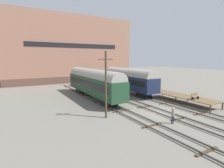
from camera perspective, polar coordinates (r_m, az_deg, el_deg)
ground_plane at (r=24.11m, az=15.35°, el=-8.95°), size 200.00×200.00×0.00m
track_left at (r=21.44m, az=7.35°, el=-10.50°), size 2.60×60.00×0.26m
track_middle at (r=24.07m, az=15.36°, el=-8.63°), size 2.60×60.00×0.26m
track_right at (r=27.09m, az=21.63°, el=-7.03°), size 2.60×60.00×0.26m
train_car_green at (r=31.20m, az=-6.22°, el=0.79°), size 2.86×18.32×5.21m
train_car_navy at (r=36.08m, az=5.38°, el=1.61°), size 3.07×15.13×5.08m
station_platform at (r=30.46m, az=21.90°, el=-3.69°), size 3.19×11.45×1.11m
bench at (r=28.49m, az=25.47°, el=-3.52°), size 1.40×0.40×0.91m
person_worker at (r=20.20m, az=19.28°, el=-9.14°), size 0.32×0.32×1.85m
utility_pole at (r=20.34m, az=-2.01°, el=0.03°), size 1.80×0.24×7.88m
warehouse_building at (r=57.01m, az=-13.47°, el=10.80°), size 37.80×10.28×19.58m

